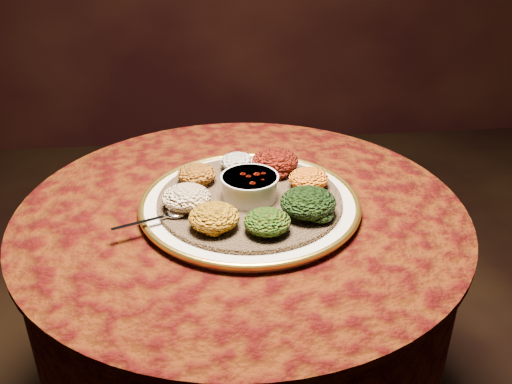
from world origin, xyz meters
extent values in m
cylinder|color=black|center=(0.00, 0.00, 0.34)|extent=(0.12, 0.12, 0.68)
cylinder|color=black|center=(0.00, 0.00, 0.70)|extent=(0.80, 0.80, 0.04)
cylinder|color=#3E1605|center=(0.00, 0.00, 0.56)|extent=(0.93, 0.93, 0.34)
cylinder|color=#3E1605|center=(0.00, 0.00, 0.73)|extent=(0.96, 0.96, 0.01)
cylinder|color=silver|center=(0.02, 0.00, 0.74)|extent=(0.59, 0.59, 0.02)
torus|color=gold|center=(0.02, 0.00, 0.75)|extent=(0.47, 0.47, 0.01)
cylinder|color=brown|center=(0.02, 0.00, 0.76)|extent=(0.39, 0.39, 0.01)
cylinder|color=silver|center=(0.02, 0.00, 0.79)|extent=(0.11, 0.11, 0.05)
cylinder|color=silver|center=(0.02, 0.00, 0.81)|extent=(0.12, 0.12, 0.01)
cylinder|color=#691405|center=(0.02, 0.00, 0.80)|extent=(0.10, 0.10, 0.01)
ellipsoid|color=silver|center=(-0.14, -0.06, 0.77)|extent=(0.04, 0.03, 0.01)
cube|color=silver|center=(-0.20, -0.09, 0.77)|extent=(0.12, 0.05, 0.00)
ellipsoid|color=silver|center=(0.00, 0.13, 0.78)|extent=(0.08, 0.08, 0.04)
ellipsoid|color=black|center=(0.09, 0.11, 0.79)|extent=(0.11, 0.10, 0.05)
ellipsoid|color=#C76C10|center=(0.15, 0.03, 0.78)|extent=(0.09, 0.08, 0.04)
ellipsoid|color=black|center=(0.13, -0.08, 0.79)|extent=(0.11, 0.11, 0.05)
ellipsoid|color=#A9270A|center=(0.04, -0.14, 0.78)|extent=(0.09, 0.09, 0.04)
ellipsoid|color=#BB8410|center=(-0.06, -0.11, 0.79)|extent=(0.10, 0.09, 0.05)
ellipsoid|color=maroon|center=(-0.11, -0.03, 0.79)|extent=(0.10, 0.09, 0.05)
ellipsoid|color=#914C11|center=(-0.09, 0.08, 0.78)|extent=(0.09, 0.08, 0.04)
camera|label=1|loc=(-0.08, -1.04, 1.36)|focal=40.00mm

